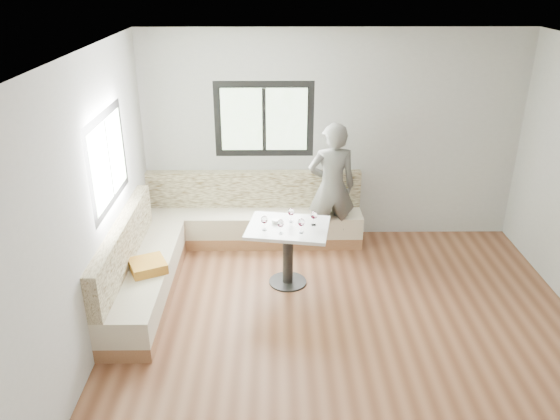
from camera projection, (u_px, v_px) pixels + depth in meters
name	position (u px, v px, depth m)	size (l,w,h in m)	color
room	(350.00, 212.00, 5.01)	(5.01, 5.01, 2.81)	brown
banquette	(210.00, 240.00, 6.85)	(2.90, 2.80, 0.95)	#9C6B49
table	(288.00, 241.00, 6.33)	(1.02, 0.86, 0.75)	black
person	(332.00, 187.00, 7.07)	(0.63, 0.41, 1.71)	#5B5A54
olive_ramekin	(276.00, 221.00, 6.33)	(0.10, 0.10, 0.04)	white
wine_glass_a	(264.00, 220.00, 6.11)	(0.08, 0.08, 0.17)	white
wine_glass_b	(281.00, 224.00, 6.03)	(0.08, 0.08, 0.17)	white
wine_glass_c	(301.00, 223.00, 6.05)	(0.08, 0.08, 0.17)	white
wine_glass_d	(291.00, 212.00, 6.31)	(0.08, 0.08, 0.17)	white
wine_glass_e	(314.00, 216.00, 6.23)	(0.08, 0.08, 0.17)	white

